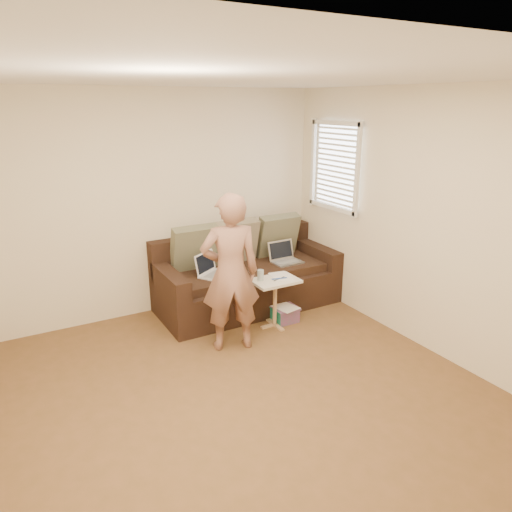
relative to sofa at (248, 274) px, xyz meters
The scene contains 17 objects.
floor 2.04m from the sofa, 116.89° to the right, with size 4.50×4.50×0.00m, color brown.
ceiling 2.95m from the sofa, 116.89° to the right, with size 4.50×4.50×0.00m, color white.
wall_back 1.34m from the sofa, 152.18° to the left, with size 4.00×4.00×0.00m, color beige.
wall_right 2.26m from the sofa, 58.21° to the right, with size 4.50×4.50×0.00m, color beige.
window_blinds 1.67m from the sofa, 14.68° to the right, with size 0.12×0.88×1.08m, color white, non-canonical shape.
sofa is the anchor object (origin of this frame).
pillow_left 0.74m from the sofa, 159.69° to the left, with size 0.55×0.14×0.55m, color #5E6047, non-canonical shape.
pillow_mid 0.43m from the sofa, 103.01° to the left, with size 0.55×0.14×0.55m, color #797256, non-canonical shape.
pillow_right 0.69m from the sofa, 20.91° to the left, with size 0.55×0.14×0.55m, color #5E6047, non-canonical shape.
laptop_silver 0.52m from the sofa, 12.73° to the right, with size 0.36×0.26×0.24m, color #B7BABC, non-canonical shape.
laptop_white 0.49m from the sofa, behind, with size 0.36×0.27×0.27m, color white, non-canonical shape.
person 1.11m from the sofa, 128.19° to the right, with size 0.59×0.40×1.63m, color #975D52.
side_table 0.64m from the sofa, 89.68° to the right, with size 0.51×0.36×0.56m, color silver, non-canonical shape.
drinking_glass 0.61m from the sofa, 104.84° to the right, with size 0.07×0.07×0.12m, color silver, non-canonical shape.
scissors 0.66m from the sofa, 85.82° to the right, with size 0.18×0.10×0.02m, color silver, non-canonical shape.
paper_on_table 0.60m from the sofa, 78.42° to the right, with size 0.21×0.30×0.00m, color white, non-canonical shape.
striped_box 0.69m from the sofa, 74.07° to the right, with size 0.29×0.29×0.18m, color #B81B7D, non-canonical shape.
Camera 1 is at (-1.72, -3.05, 2.44)m, focal length 33.49 mm.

